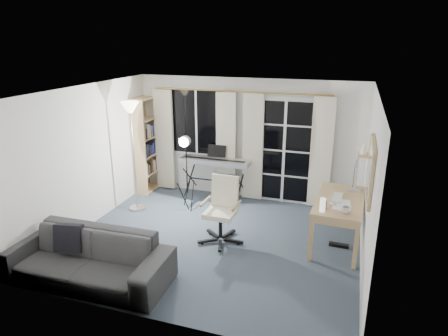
# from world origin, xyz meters

# --- Properties ---
(floor) EXTENTS (4.50, 4.00, 0.02)m
(floor) POSITION_xyz_m (0.00, 0.00, -0.01)
(floor) COLOR #3B4656
(floor) RESTS_ON ground
(window) EXTENTS (1.20, 0.08, 1.40)m
(window) POSITION_xyz_m (-1.05, 1.97, 1.50)
(window) COLOR white
(window) RESTS_ON floor
(french_door) EXTENTS (1.32, 0.09, 2.11)m
(french_door) POSITION_xyz_m (0.75, 1.97, 1.03)
(french_door) COLOR white
(french_door) RESTS_ON floor
(curtains) EXTENTS (3.60, 0.07, 2.13)m
(curtains) POSITION_xyz_m (-0.14, 1.88, 1.09)
(curtains) COLOR gold
(curtains) RESTS_ON floor
(bookshelf) EXTENTS (0.32, 0.92, 1.99)m
(bookshelf) POSITION_xyz_m (-2.13, 1.81, 0.94)
(bookshelf) COLOR tan
(bookshelf) RESTS_ON floor
(torchiere_lamp) EXTENTS (0.36, 0.36, 2.05)m
(torchiere_lamp) POSITION_xyz_m (-1.82, 0.74, 1.65)
(torchiere_lamp) COLOR #B2B2B7
(torchiere_lamp) RESTS_ON floor
(keyboard_piano) EXTENTS (1.41, 0.68, 1.02)m
(keyboard_piano) POSITION_xyz_m (-0.57, 1.70, 0.77)
(keyboard_piano) COLOR black
(keyboard_piano) RESTS_ON floor
(studio_light) EXTENTS (0.26, 0.29, 1.47)m
(studio_light) POSITION_xyz_m (-0.89, 0.99, 1.18)
(studio_light) COLOR black
(studio_light) RESTS_ON floor
(office_chair) EXTENTS (0.70, 0.74, 1.06)m
(office_chair) POSITION_xyz_m (0.11, 0.13, 0.62)
(office_chair) COLOR black
(office_chair) RESTS_ON floor
(desk) EXTENTS (0.77, 1.44, 0.76)m
(desk) POSITION_xyz_m (1.88, 0.53, 0.66)
(desk) COLOR tan
(desk) RESTS_ON floor
(monitor) EXTENTS (0.19, 0.54, 0.47)m
(monitor) POSITION_xyz_m (2.08, 0.98, 1.04)
(monitor) COLOR silver
(monitor) RESTS_ON desk
(desk_clutter) EXTENTS (0.47, 0.85, 0.96)m
(desk_clutter) POSITION_xyz_m (1.81, 0.31, 0.59)
(desk_clutter) COLOR white
(desk_clutter) RESTS_ON desk
(mug) EXTENTS (0.13, 0.10, 0.12)m
(mug) POSITION_xyz_m (1.98, 0.03, 0.82)
(mug) COLOR silver
(mug) RESTS_ON desk
(wall_mirror) EXTENTS (0.04, 0.94, 0.74)m
(wall_mirror) POSITION_xyz_m (2.22, -0.35, 1.55)
(wall_mirror) COLOR tan
(wall_mirror) RESTS_ON floor
(framed_print) EXTENTS (0.03, 0.42, 0.32)m
(framed_print) POSITION_xyz_m (2.23, 0.55, 1.60)
(framed_print) COLOR tan
(framed_print) RESTS_ON floor
(wall_shelf) EXTENTS (0.16, 0.30, 0.18)m
(wall_shelf) POSITION_xyz_m (2.16, 1.05, 1.41)
(wall_shelf) COLOR tan
(wall_shelf) RESTS_ON floor
(sofa) EXTENTS (2.28, 0.71, 0.89)m
(sofa) POSITION_xyz_m (-1.26, -1.55, 0.44)
(sofa) COLOR #2B2B2D
(sofa) RESTS_ON floor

